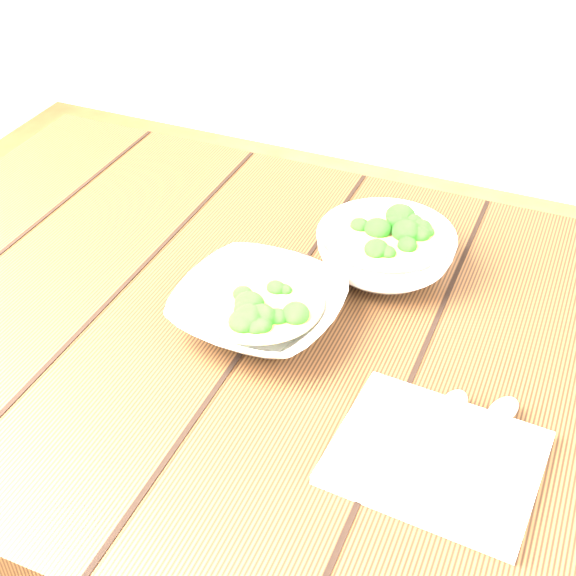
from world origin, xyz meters
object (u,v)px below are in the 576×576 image
(table, at_px, (278,394))
(napkin, at_px, (436,458))
(soup_bowl_front, at_px, (259,308))
(soup_bowl_back, at_px, (385,250))
(trivet, at_px, (289,275))

(table, distance_m, napkin, 0.30)
(table, distance_m, soup_bowl_front, 0.15)
(table, bearing_deg, napkin, -29.47)
(soup_bowl_front, height_order, soup_bowl_back, soup_bowl_back)
(napkin, bearing_deg, soup_bowl_back, 120.36)
(table, xyz_separation_m, napkin, (0.24, -0.13, 0.13))
(table, relative_size, soup_bowl_front, 5.59)
(table, bearing_deg, soup_bowl_back, 62.42)
(soup_bowl_back, bearing_deg, trivet, -145.43)
(soup_bowl_front, bearing_deg, table, 16.20)
(table, height_order, trivet, trivet)
(soup_bowl_front, height_order, trivet, soup_bowl_front)
(soup_bowl_back, height_order, trivet, soup_bowl_back)
(soup_bowl_front, distance_m, soup_bowl_back, 0.20)
(napkin, bearing_deg, trivet, 142.86)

